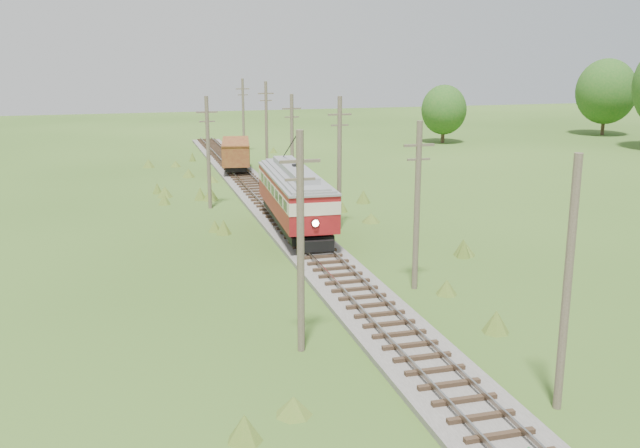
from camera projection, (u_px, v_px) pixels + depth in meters
name	position (u px, v px, depth m)	size (l,w,h in m)	color
railbed_main	(284.00, 219.00, 50.74)	(3.60, 96.00, 0.57)	#605B54
streetcar	(295.00, 193.00, 46.88)	(3.78, 13.34, 6.05)	black
gondola	(236.00, 153.00, 70.61)	(3.83, 8.34, 2.67)	black
gravel_pile	(299.00, 180.00, 64.16)	(2.99, 3.17, 1.09)	gray
utility_pole_r_1	(567.00, 286.00, 23.39)	(0.30, 0.30, 8.80)	brown
utility_pole_r_2	(417.00, 205.00, 35.61)	(1.60, 0.30, 8.60)	brown
utility_pole_r_3	(339.00, 162.00, 47.70)	(1.60, 0.30, 9.00)	brown
utility_pole_r_4	(292.00, 143.00, 59.90)	(1.60, 0.30, 8.40)	brown
utility_pole_r_5	(266.00, 125.00, 72.11)	(1.60, 0.30, 8.90)	brown
utility_pole_r_6	(243.00, 115.00, 84.25)	(1.60, 0.30, 8.70)	brown
utility_pole_l_a	(301.00, 241.00, 28.00)	(1.60, 0.30, 9.00)	brown
utility_pole_l_b	(208.00, 152.00, 54.19)	(1.60, 0.30, 8.60)	brown
tree_right_5	(606.00, 91.00, 101.25)	(8.40, 8.40, 10.82)	#38281C
tree_mid_b	(444.00, 110.00, 93.09)	(5.88, 5.88, 7.57)	#38281C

